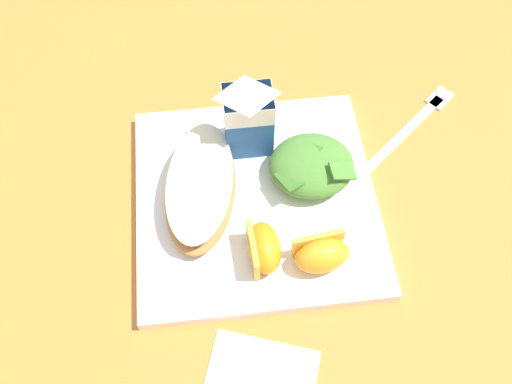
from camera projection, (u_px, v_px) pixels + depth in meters
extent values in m
plane|color=#C67A33|center=(256.00, 203.00, 0.67)|extent=(3.00, 3.00, 0.00)
cube|color=white|center=(256.00, 200.00, 0.66)|extent=(0.28, 0.28, 0.02)
ellipsoid|color=#B77F42|center=(201.00, 189.00, 0.65)|extent=(0.11, 0.18, 0.03)
ellipsoid|color=maroon|center=(200.00, 184.00, 0.64)|extent=(0.10, 0.17, 0.01)
ellipsoid|color=beige|center=(199.00, 181.00, 0.63)|extent=(0.10, 0.17, 0.01)
ellipsoid|color=#4C8433|center=(311.00, 166.00, 0.66)|extent=(0.10, 0.09, 0.04)
cube|color=#3D7028|center=(290.00, 181.00, 0.63)|extent=(0.03, 0.04, 0.01)
cube|color=#4C8433|center=(343.00, 171.00, 0.63)|extent=(0.03, 0.03, 0.02)
cube|color=#4C8433|center=(305.00, 153.00, 0.65)|extent=(0.03, 0.04, 0.02)
cube|color=#4C8433|center=(309.00, 156.00, 0.65)|extent=(0.04, 0.04, 0.02)
cube|color=#23569E|center=(247.00, 121.00, 0.66)|extent=(0.06, 0.04, 0.09)
cube|color=white|center=(247.00, 104.00, 0.63)|extent=(0.06, 0.05, 0.03)
pyramid|color=white|center=(247.00, 90.00, 0.61)|extent=(0.06, 0.04, 0.02)
ellipsoid|color=orange|center=(268.00, 247.00, 0.60)|extent=(0.04, 0.06, 0.04)
cube|color=gold|center=(253.00, 250.00, 0.60)|extent=(0.01, 0.06, 0.03)
ellipsoid|color=orange|center=(322.00, 256.00, 0.60)|extent=(0.06, 0.04, 0.04)
cube|color=gold|center=(318.00, 243.00, 0.60)|extent=(0.06, 0.01, 0.03)
cube|color=silver|center=(403.00, 134.00, 0.72)|extent=(0.14, 0.12, 0.01)
cube|color=silver|center=(440.00, 97.00, 0.75)|extent=(0.04, 0.04, 0.01)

